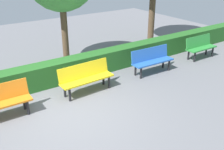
# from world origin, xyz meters

# --- Properties ---
(ground_plane) EXTENTS (22.00, 22.00, 0.00)m
(ground_plane) POSITION_xyz_m (0.00, 0.00, 0.00)
(ground_plane) COLOR slate
(bench_green) EXTENTS (1.38, 0.47, 0.86)m
(bench_green) POSITION_xyz_m (-6.13, -0.81, 0.48)
(bench_green) COLOR #2D8C38
(bench_green) RESTS_ON ground_plane
(bench_blue) EXTENTS (1.57, 0.50, 0.86)m
(bench_blue) POSITION_xyz_m (-3.56, -0.80, 0.48)
(bench_blue) COLOR blue
(bench_blue) RESTS_ON ground_plane
(bench_yellow) EXTENTS (1.66, 0.52, 0.86)m
(bench_yellow) POSITION_xyz_m (-0.98, -0.82, 0.48)
(bench_yellow) COLOR yellow
(bench_yellow) RESTS_ON ground_plane
(bench_orange) EXTENTS (1.38, 0.47, 0.86)m
(bench_orange) POSITION_xyz_m (1.40, -0.78, 0.48)
(bench_orange) COLOR orange
(bench_orange) RESTS_ON ground_plane
(hedge_row) EXTENTS (18.00, 0.56, 0.72)m
(hedge_row) POSITION_xyz_m (-1.11, -1.86, 0.36)
(hedge_row) COLOR #266023
(hedge_row) RESTS_ON ground_plane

